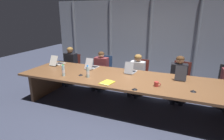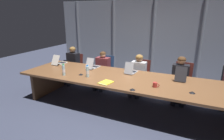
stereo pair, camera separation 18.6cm
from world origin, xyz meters
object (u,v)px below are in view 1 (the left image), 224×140
person_center (137,72)px  water_bottle_secondary (63,71)px  coffee_mug_near (157,84)px  laptop_left_end (58,63)px  laptop_right_mid (180,76)px  conference_mic_left_side (193,91)px  person_left_mid (100,68)px  conference_mic_middle (81,75)px  laptop_center (131,70)px  office_chair_left_end (72,72)px  laptop_left_mid (92,66)px  spiral_notepad (107,83)px  office_chair_left_mid (103,75)px  water_bottle_primary (88,72)px  person_left_end (69,63)px  conference_mic_right_side (135,89)px  person_right_mid (179,76)px  office_chair_right_mid (179,85)px  office_chair_center (138,80)px

person_center → water_bottle_secondary: bearing=-45.0°
water_bottle_secondary → coffee_mug_near: (2.11, 0.15, -0.08)m
laptop_left_end → laptop_right_mid: bearing=-86.1°
conference_mic_left_side → person_left_mid: bearing=154.1°
coffee_mug_near → conference_mic_middle: (-1.77, 0.04, -0.03)m
laptop_center → office_chair_left_end: 2.32m
laptop_left_end → office_chair_left_end: bearing=4.7°
water_bottle_secondary → conference_mic_left_side: bearing=2.7°
water_bottle_secondary → coffee_mug_near: 2.12m
laptop_left_mid → spiral_notepad: (0.81, -0.87, -0.05)m
office_chair_left_mid → water_bottle_primary: size_ratio=3.33×
office_chair_left_mid → person_left_mid: bearing=-6.2°
person_left_end → water_bottle_primary: 1.83m
conference_mic_right_side → person_right_mid: bearing=64.3°
office_chair_right_mid → person_right_mid: 0.34m
conference_mic_right_side → laptop_left_mid: bearing=145.3°
laptop_right_mid → water_bottle_primary: size_ratio=1.53×
laptop_left_end → person_center: (2.18, 0.55, -0.19)m
office_chair_left_end → person_left_mid: 1.14m
laptop_center → water_bottle_secondary: size_ratio=1.46×
office_chair_right_mid → water_bottle_secondary: water_bottle_secondary is taller
laptop_left_end → water_bottle_secondary: bearing=-131.6°
person_right_mid → coffee_mug_near: (-0.38, -1.20, 0.15)m
person_left_end → water_bottle_secondary: (0.77, -1.34, 0.23)m
person_left_mid → spiral_notepad: size_ratio=3.19×
person_left_end → person_right_mid: 3.26m
laptop_center → person_left_mid: bearing=68.6°
water_bottle_secondary → conference_mic_middle: water_bottle_secondary is taller
water_bottle_secondary → conference_mic_left_side: 2.80m
laptop_left_mid → conference_mic_middle: laptop_left_mid is taller
laptop_right_mid → conference_mic_left_side: (0.26, -0.66, -0.05)m
laptop_left_end → conference_mic_left_side: (3.56, -0.65, -0.04)m
person_center → water_bottle_primary: 1.49m
conference_mic_right_side → conference_mic_middle: bearing=165.3°
laptop_left_mid → office_chair_center: laptop_left_mid is taller
laptop_left_mid → water_bottle_secondary: (-0.31, -0.82, 0.07)m
office_chair_left_end → water_bottle_secondary: size_ratio=3.26×
coffee_mug_near → person_center: bearing=120.8°
person_center → coffee_mug_near: 1.40m
spiral_notepad → office_chair_left_end: bearing=153.3°
person_left_end → person_center: (2.18, -0.00, -0.03)m
office_chair_left_end → water_bottle_primary: water_bottle_primary is taller
office_chair_left_mid → water_bottle_primary: 1.49m
person_left_mid → person_center: (1.09, 0.00, 0.01)m
laptop_center → laptop_left_end: bearing=95.3°
water_bottle_secondary → laptop_center: bearing=30.6°
conference_mic_left_side → laptop_left_mid: bearing=164.5°
office_chair_left_end → person_center: person_center is taller
office_chair_center → laptop_center: bearing=5.1°
laptop_left_end → conference_mic_middle: (1.12, -0.59, -0.04)m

